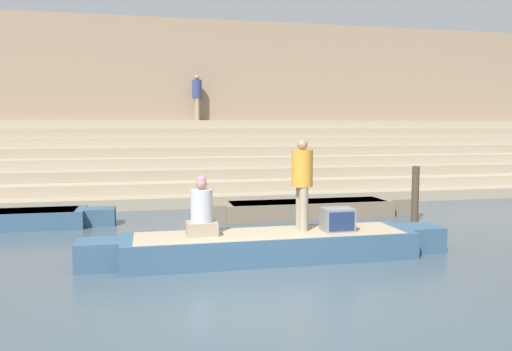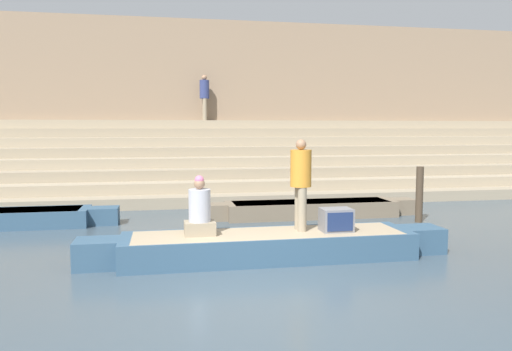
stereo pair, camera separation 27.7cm
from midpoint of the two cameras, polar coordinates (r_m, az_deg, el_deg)
ground_plane at (r=7.06m, az=0.02°, el=-13.59°), size 120.00×120.00×0.00m
ghat_steps at (r=18.37m, az=-7.78°, el=1.10°), size 36.00×6.39×2.61m
back_wall at (r=21.19m, az=-8.48°, el=8.12°), size 34.20×1.28×6.67m
rowboat_main at (r=8.87m, az=0.75°, el=-7.94°), size 6.53×1.32×0.47m
person_standing at (r=8.95m, az=4.41°, el=-0.34°), size 0.38×0.38×1.64m
person_rowing at (r=8.63m, az=-7.14°, el=-4.18°), size 0.53×0.42×1.03m
tv_set at (r=9.05m, az=8.42°, el=-4.99°), size 0.55×0.42×0.41m
moored_boat_distant at (r=13.07m, az=5.32°, el=-3.75°), size 5.66×1.04×0.41m
mooring_post at (r=12.85m, az=17.15°, el=-2.02°), size 0.18×0.18×1.37m
person_on_steps at (r=20.26m, az=-7.15°, el=9.20°), size 0.38×0.38×1.80m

